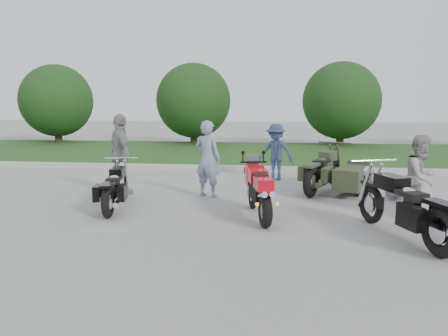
# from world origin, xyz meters

# --- Properties ---
(ground) EXTENTS (80.00, 80.00, 0.00)m
(ground) POSITION_xyz_m (0.00, 0.00, 0.00)
(ground) COLOR #A09F9A
(ground) RESTS_ON ground
(curb) EXTENTS (60.00, 0.30, 0.15)m
(curb) POSITION_xyz_m (0.00, 6.00, 0.07)
(curb) COLOR #B1AFA7
(curb) RESTS_ON ground
(grass_strip) EXTENTS (60.00, 8.00, 0.14)m
(grass_strip) POSITION_xyz_m (0.00, 10.15, 0.07)
(grass_strip) COLOR #3B5F20
(grass_strip) RESTS_ON ground
(tree_far_left) EXTENTS (3.60, 3.60, 4.00)m
(tree_far_left) POSITION_xyz_m (-10.00, 13.50, 2.19)
(tree_far_left) COLOR #3F2B1C
(tree_far_left) RESTS_ON ground
(tree_mid_left) EXTENTS (3.60, 3.60, 4.00)m
(tree_mid_left) POSITION_xyz_m (-3.00, 13.50, 2.19)
(tree_mid_left) COLOR #3F2B1C
(tree_mid_left) RESTS_ON ground
(tree_mid_right) EXTENTS (3.60, 3.60, 4.00)m
(tree_mid_right) POSITION_xyz_m (4.00, 13.50, 2.19)
(tree_mid_right) COLOR #3F2B1C
(tree_mid_right) RESTS_ON ground
(sportbike_red) EXTENTS (0.62, 1.94, 0.93)m
(sportbike_red) POSITION_xyz_m (0.67, 0.40, 0.54)
(sportbike_red) COLOR black
(sportbike_red) RESTS_ON ground
(cruiser_left) EXTENTS (0.55, 2.07, 0.80)m
(cruiser_left) POSITION_xyz_m (-2.23, 0.73, 0.41)
(cruiser_left) COLOR black
(cruiser_left) RESTS_ON ground
(cruiser_right) EXTENTS (1.03, 2.41, 0.96)m
(cruiser_right) POSITION_xyz_m (3.00, -0.65, 0.49)
(cruiser_right) COLOR black
(cruiser_right) RESTS_ON ground
(cruiser_sidecar) EXTENTS (1.77, 2.30, 0.94)m
(cruiser_sidecar) POSITION_xyz_m (2.48, 2.82, 0.44)
(cruiser_sidecar) COLOR black
(cruiser_sidecar) RESTS_ON ground
(person_stripe) EXTENTS (0.75, 0.63, 1.75)m
(person_stripe) POSITION_xyz_m (-0.56, 2.13, 0.87)
(person_stripe) COLOR #7987A5
(person_stripe) RESTS_ON ground
(person_grey) EXTENTS (0.96, 0.95, 1.57)m
(person_grey) POSITION_xyz_m (3.62, 0.69, 0.78)
(person_grey) COLOR #979692
(person_grey) RESTS_ON ground
(person_denim) EXTENTS (1.14, 0.86, 1.56)m
(person_denim) POSITION_xyz_m (0.97, 4.50, 0.78)
(person_denim) COLOR navy
(person_denim) RESTS_ON ground
(person_back) EXTENTS (1.04, 1.15, 1.88)m
(person_back) POSITION_xyz_m (-2.62, 2.18, 0.94)
(person_back) COLOR gray
(person_back) RESTS_ON ground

